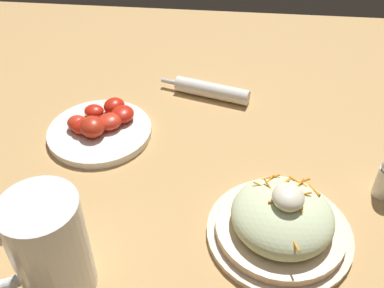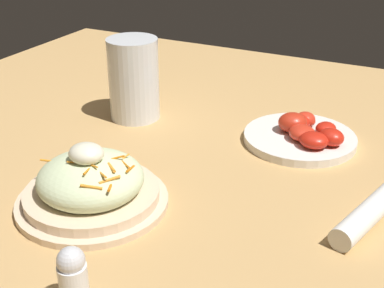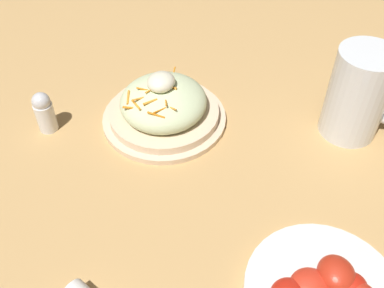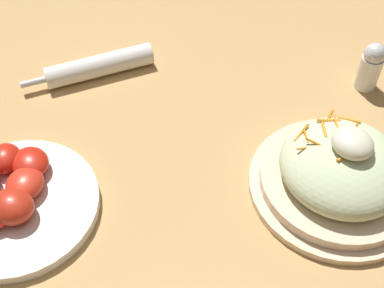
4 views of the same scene
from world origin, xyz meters
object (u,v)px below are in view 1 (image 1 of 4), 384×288
Objects in this scene: salad_plate at (281,221)px; beer_mug at (47,253)px; napkin_roll at (211,90)px; tomato_plate at (99,127)px.

beer_mug is (-0.11, 0.30, 0.04)m from salad_plate.
beer_mug is at bearing 111.05° from salad_plate.
napkin_roll is at bearing 19.73° from salad_plate.
tomato_plate reaches higher than napkin_roll.
salad_plate reaches higher than napkin_roll.
salad_plate is 1.10× the size of napkin_roll.
tomato_plate is (0.21, 0.33, -0.02)m from salad_plate.
napkin_roll is at bearing -53.71° from tomato_plate.
napkin_roll is at bearing -19.88° from beer_mug.
beer_mug is at bearing 160.12° from napkin_roll.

